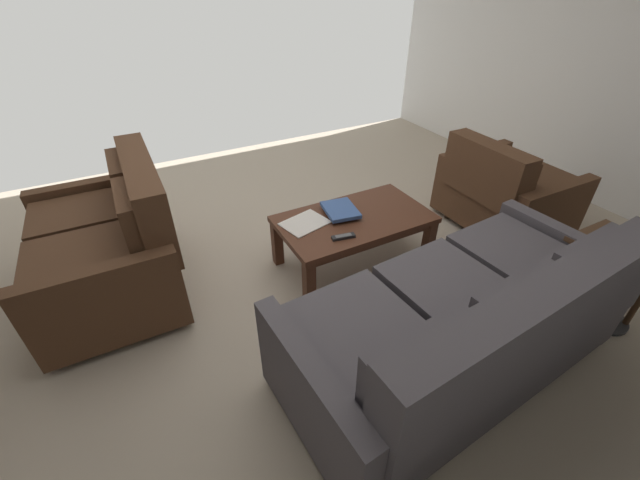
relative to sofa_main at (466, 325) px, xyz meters
The scene contains 10 objects.
ground_plane 1.42m from the sofa_main, 74.91° to the right, with size 5.98×4.94×0.01m, color tan.
wall_left 3.09m from the sofa_main, 153.36° to the right, with size 0.12×4.94×2.62m, color white.
sofa_main is the anchor object (origin of this frame).
loveseat_near 2.26m from the sofa_main, 46.65° to the right, with size 0.87×1.26×0.92m.
coffee_table 1.13m from the sofa_main, 91.46° to the right, with size 1.10×0.62×0.41m.
end_table 1.05m from the sofa_main, behind, with size 0.41×0.41×0.59m.
armchair_side 1.73m from the sofa_main, 145.48° to the right, with size 0.84×0.95×0.80m.
book_stack 1.22m from the sofa_main, 88.41° to the right, with size 0.26×0.31×0.05m.
tv_remote 0.96m from the sofa_main, 79.12° to the right, with size 0.17×0.07×0.02m.
loose_magazine 1.26m from the sofa_main, 75.05° to the right, with size 0.24×0.31×0.01m, color silver.
Camera 1 is at (0.99, 2.22, 1.90)m, focal length 22.17 mm.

